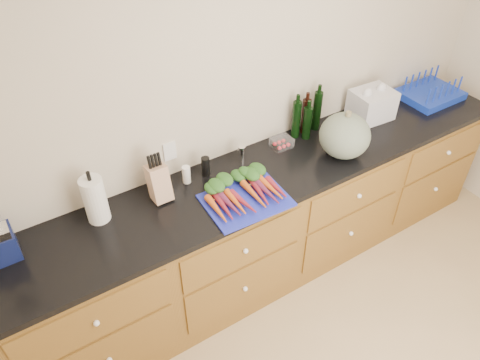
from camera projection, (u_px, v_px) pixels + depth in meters
wall_back at (250, 96)px, 2.96m from camera, size 4.10×0.05×2.60m
cabinets at (274, 222)px, 3.30m from camera, size 3.60×0.64×0.90m
countertop at (277, 170)px, 3.00m from camera, size 3.64×0.62×0.04m
cutting_board at (246, 200)px, 2.74m from camera, size 0.50×0.39×0.01m
carrots at (241, 191)px, 2.75m from camera, size 0.46×0.34×0.07m
squash at (345, 136)px, 3.00m from camera, size 0.33×0.33×0.30m
paper_towel at (95, 200)px, 2.54m from camera, size 0.13×0.13×0.28m
knife_block at (159, 183)px, 2.70m from camera, size 0.11×0.11×0.22m
grinder_salt at (186, 175)px, 2.84m from camera, size 0.05×0.05×0.12m
grinder_pepper at (206, 166)px, 2.89m from camera, size 0.05×0.05×0.13m
canister_chrome at (242, 154)px, 3.00m from camera, size 0.05×0.05×0.11m
tomato_box at (282, 143)px, 3.14m from camera, size 0.14×0.11×0.06m
bottles at (307, 117)px, 3.20m from camera, size 0.24×0.12×0.29m
grocery_bag at (372, 105)px, 3.37m from camera, size 0.30×0.25×0.21m
dish_rack at (430, 93)px, 3.63m from camera, size 0.45×0.36×0.18m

